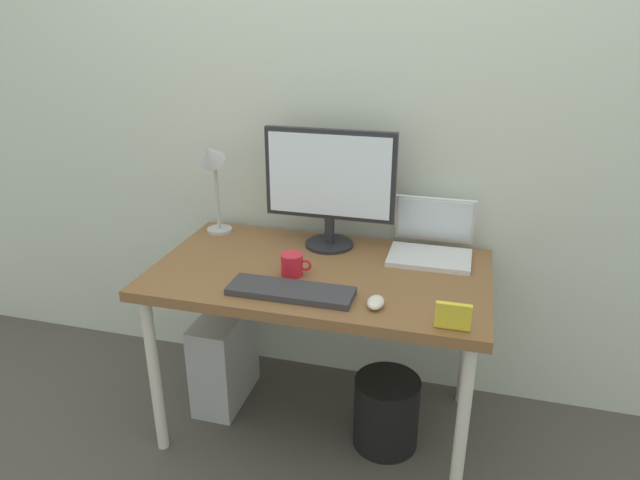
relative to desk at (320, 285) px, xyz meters
name	(u,v)px	position (x,y,z in m)	size (l,w,h in m)	color
ground_plane	(320,422)	(0.00, 0.00, -0.66)	(6.00, 6.00, 0.00)	#4C4742
back_wall	(347,99)	(0.00, 0.42, 0.64)	(4.40, 0.04, 2.60)	silver
desk	(320,285)	(0.00, 0.00, 0.00)	(1.27, 0.73, 0.72)	brown
monitor	(330,182)	(-0.02, 0.23, 0.34)	(0.53, 0.20, 0.49)	#232328
laptop	(432,241)	(0.39, 0.25, 0.12)	(0.32, 0.28, 0.22)	silver
desk_lamp	(212,168)	(-0.53, 0.23, 0.36)	(0.11, 0.16, 0.42)	#B2B2B7
keyboard	(291,291)	(-0.04, -0.22, 0.08)	(0.44, 0.14, 0.02)	#333338
mouse	(376,302)	(0.26, -0.24, 0.08)	(0.06, 0.09, 0.03)	silver
coffee_mug	(292,265)	(-0.09, -0.07, 0.11)	(0.12, 0.08, 0.08)	red
photo_frame	(453,316)	(0.51, -0.32, 0.11)	(0.11, 0.02, 0.09)	yellow
computer_tower	(225,358)	(-0.45, 0.06, -0.45)	(0.18, 0.36, 0.42)	#B2B2B7
wastebasket	(386,412)	(0.29, -0.04, -0.51)	(0.26, 0.26, 0.30)	black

